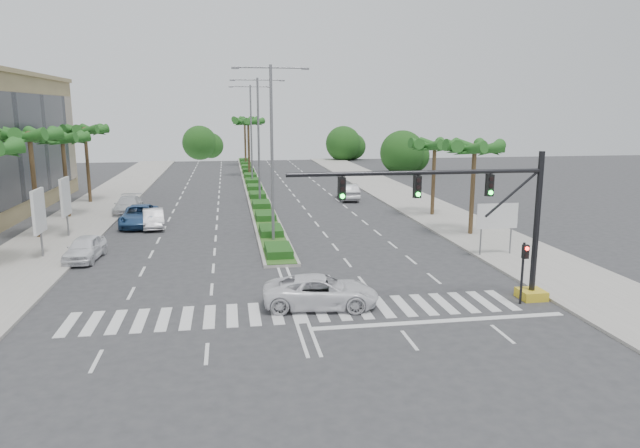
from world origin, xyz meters
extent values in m
plane|color=#333335|center=(0.00, 0.00, 0.00)|extent=(160.00, 160.00, 0.00)
cube|color=gray|center=(15.20, 20.00, 0.07)|extent=(6.00, 120.00, 0.15)
cube|color=gray|center=(-15.20, 20.00, 0.07)|extent=(6.00, 120.00, 0.15)
cube|color=gray|center=(0.00, 45.00, 0.10)|extent=(2.20, 75.00, 0.20)
cube|color=#335D1F|center=(0.00, 45.00, 0.22)|extent=(1.80, 75.00, 0.04)
cube|color=gold|center=(11.50, 0.00, 0.23)|extent=(1.20, 1.20, 0.45)
cylinder|color=black|center=(11.50, 0.00, 3.70)|extent=(0.28, 0.28, 7.00)
cylinder|color=black|center=(5.50, 0.00, 6.30)|extent=(12.00, 0.20, 0.20)
cylinder|color=black|center=(10.10, 0.00, 5.20)|extent=(2.53, 0.12, 2.15)
cube|color=black|center=(9.00, 0.00, 5.65)|extent=(0.32, 0.24, 1.00)
cylinder|color=#19E533|center=(9.00, -0.14, 5.33)|extent=(0.20, 0.06, 0.20)
cube|color=black|center=(5.50, 0.00, 5.65)|extent=(0.32, 0.24, 1.00)
cylinder|color=#19E533|center=(5.50, -0.14, 5.33)|extent=(0.20, 0.06, 0.20)
cube|color=black|center=(2.00, 0.00, 5.65)|extent=(0.32, 0.24, 1.00)
cylinder|color=#19E533|center=(2.00, -0.14, 5.33)|extent=(0.20, 0.06, 0.20)
cylinder|color=black|center=(10.60, -0.60, 1.50)|extent=(0.12, 0.12, 3.00)
cube|color=black|center=(10.60, -0.75, 2.60)|extent=(0.28, 0.22, 0.65)
cylinder|color=red|center=(10.60, -0.88, 2.78)|extent=(0.18, 0.05, 0.18)
cylinder|color=slate|center=(12.50, 8.00, 1.40)|extent=(0.10, 0.10, 2.80)
cylinder|color=slate|center=(14.50, 8.00, 1.40)|extent=(0.10, 0.10, 2.80)
cube|color=#0C6638|center=(13.50, 8.00, 2.60)|extent=(2.60, 0.08, 1.50)
cube|color=white|center=(13.50, 7.95, 2.60)|extent=(2.70, 0.02, 1.60)
cylinder|color=slate|center=(-14.50, 12.00, 1.40)|extent=(0.12, 0.12, 2.80)
cube|color=white|center=(-14.50, 12.00, 3.00)|extent=(0.18, 2.10, 2.70)
cube|color=#D8594C|center=(-14.50, 12.00, 3.00)|extent=(0.12, 2.00, 2.60)
cylinder|color=slate|center=(-14.50, 18.00, 1.40)|extent=(0.12, 0.12, 2.80)
cube|color=white|center=(-14.50, 18.00, 3.00)|extent=(0.18, 2.10, 2.70)
cube|color=#D8594C|center=(-14.50, 18.00, 3.00)|extent=(0.12, 2.00, 2.60)
cone|color=#1F561B|center=(-15.40, 10.00, 6.80)|extent=(0.90, 3.62, 1.50)
cone|color=#1F561B|center=(-15.81, 10.86, 6.80)|extent=(3.39, 2.96, 1.50)
cylinder|color=brown|center=(-16.50, 18.00, 3.70)|extent=(0.32, 0.32, 7.40)
sphere|color=brown|center=(-16.50, 18.00, 7.30)|extent=(0.70, 0.70, 0.70)
cone|color=#1F561B|center=(-15.40, 18.00, 7.20)|extent=(0.90, 3.62, 1.50)
cone|color=#1F561B|center=(-15.81, 18.86, 7.20)|extent=(3.39, 2.96, 1.50)
cone|color=#1F561B|center=(-16.74, 19.07, 7.20)|extent=(3.73, 1.68, 1.50)
cone|color=#1F561B|center=(-17.49, 18.48, 7.20)|extent=(2.38, 3.65, 1.50)
cone|color=#1F561B|center=(-17.49, 17.52, 7.20)|extent=(2.38, 3.65, 1.50)
cone|color=#1F561B|center=(-16.74, 16.93, 7.20)|extent=(3.73, 1.68, 1.50)
cone|color=#1F561B|center=(-15.81, 17.14, 7.20)|extent=(3.39, 2.96, 1.50)
cylinder|color=brown|center=(-16.50, 26.00, 3.40)|extent=(0.32, 0.32, 6.80)
sphere|color=brown|center=(-16.50, 26.00, 6.70)|extent=(0.70, 0.70, 0.70)
cone|color=#1F561B|center=(-15.40, 26.00, 6.60)|extent=(0.90, 3.62, 1.50)
cone|color=#1F561B|center=(-15.81, 26.86, 6.60)|extent=(3.39, 2.96, 1.50)
cone|color=#1F561B|center=(-16.74, 27.07, 6.60)|extent=(3.73, 1.68, 1.50)
cone|color=#1F561B|center=(-17.49, 26.48, 6.60)|extent=(2.38, 3.65, 1.50)
cone|color=#1F561B|center=(-17.49, 25.52, 6.60)|extent=(2.38, 3.65, 1.50)
cone|color=#1F561B|center=(-16.74, 24.93, 6.60)|extent=(3.73, 1.68, 1.50)
cone|color=#1F561B|center=(-15.81, 25.14, 6.60)|extent=(3.39, 2.96, 1.50)
cylinder|color=brown|center=(-16.50, 34.00, 3.60)|extent=(0.32, 0.32, 7.20)
sphere|color=brown|center=(-16.50, 34.00, 7.10)|extent=(0.70, 0.70, 0.70)
cone|color=#1F561B|center=(-15.40, 34.00, 7.00)|extent=(0.90, 3.62, 1.50)
cone|color=#1F561B|center=(-15.81, 34.86, 7.00)|extent=(3.39, 2.96, 1.50)
cone|color=#1F561B|center=(-16.74, 35.07, 7.00)|extent=(3.73, 1.68, 1.50)
cone|color=#1F561B|center=(-17.49, 34.48, 7.00)|extent=(2.38, 3.65, 1.50)
cone|color=#1F561B|center=(-17.49, 33.52, 7.00)|extent=(2.38, 3.65, 1.50)
cone|color=#1F561B|center=(-16.74, 32.93, 7.00)|extent=(3.73, 1.68, 1.50)
cone|color=#1F561B|center=(-15.81, 33.14, 7.00)|extent=(3.39, 2.96, 1.50)
cylinder|color=brown|center=(14.50, 14.00, 3.25)|extent=(0.32, 0.32, 6.50)
sphere|color=brown|center=(14.50, 14.00, 6.40)|extent=(0.70, 0.70, 0.70)
cone|color=#1F561B|center=(15.60, 14.00, 6.30)|extent=(0.90, 3.62, 1.50)
cone|color=#1F561B|center=(15.19, 14.86, 6.30)|extent=(3.39, 2.96, 1.50)
cone|color=#1F561B|center=(14.26, 15.07, 6.30)|extent=(3.73, 1.68, 1.50)
cone|color=#1F561B|center=(13.51, 14.48, 6.30)|extent=(2.38, 3.65, 1.50)
cone|color=#1F561B|center=(13.51, 13.52, 6.30)|extent=(2.38, 3.65, 1.50)
cone|color=#1F561B|center=(14.26, 12.93, 6.30)|extent=(3.73, 1.68, 1.50)
cone|color=#1F561B|center=(15.19, 13.14, 6.30)|extent=(3.39, 2.96, 1.50)
cylinder|color=brown|center=(14.50, 22.00, 3.10)|extent=(0.32, 0.32, 6.20)
sphere|color=brown|center=(14.50, 22.00, 6.10)|extent=(0.70, 0.70, 0.70)
cone|color=#1F561B|center=(15.60, 22.00, 6.00)|extent=(0.90, 3.62, 1.50)
cone|color=#1F561B|center=(15.19, 22.86, 6.00)|extent=(3.39, 2.96, 1.50)
cone|color=#1F561B|center=(14.26, 23.07, 6.00)|extent=(3.73, 1.68, 1.50)
cone|color=#1F561B|center=(13.51, 22.48, 6.00)|extent=(2.38, 3.65, 1.50)
cone|color=#1F561B|center=(13.51, 21.52, 6.00)|extent=(2.38, 3.65, 1.50)
cone|color=#1F561B|center=(14.26, 20.93, 6.00)|extent=(3.73, 1.68, 1.50)
cone|color=#1F561B|center=(15.19, 21.14, 6.00)|extent=(3.39, 2.96, 1.50)
cylinder|color=brown|center=(0.00, 55.00, 3.75)|extent=(0.32, 0.32, 7.50)
sphere|color=brown|center=(0.00, 55.00, 7.40)|extent=(0.70, 0.70, 0.70)
cone|color=#1F561B|center=(1.10, 55.00, 7.30)|extent=(0.90, 3.62, 1.50)
cone|color=#1F561B|center=(0.69, 55.86, 7.30)|extent=(3.39, 2.96, 1.50)
cone|color=#1F561B|center=(-0.24, 56.07, 7.30)|extent=(3.73, 1.68, 1.50)
cone|color=#1F561B|center=(-0.99, 55.48, 7.30)|extent=(2.38, 3.65, 1.50)
cone|color=#1F561B|center=(-0.99, 54.52, 7.30)|extent=(2.38, 3.65, 1.50)
cone|color=#1F561B|center=(-0.24, 53.93, 7.30)|extent=(3.73, 1.68, 1.50)
cone|color=#1F561B|center=(0.69, 54.14, 7.30)|extent=(3.39, 2.96, 1.50)
cylinder|color=brown|center=(0.00, 70.00, 3.75)|extent=(0.32, 0.32, 7.50)
sphere|color=brown|center=(0.00, 70.00, 7.40)|extent=(0.70, 0.70, 0.70)
cone|color=#1F561B|center=(1.10, 70.00, 7.30)|extent=(0.90, 3.62, 1.50)
cone|color=#1F561B|center=(0.69, 70.86, 7.30)|extent=(3.39, 2.96, 1.50)
cone|color=#1F561B|center=(-0.24, 71.07, 7.30)|extent=(3.73, 1.68, 1.50)
cone|color=#1F561B|center=(-0.99, 70.48, 7.30)|extent=(2.38, 3.65, 1.50)
cone|color=#1F561B|center=(-0.99, 69.52, 7.30)|extent=(2.38, 3.65, 1.50)
cone|color=#1F561B|center=(-0.24, 68.93, 7.30)|extent=(3.73, 1.68, 1.50)
cone|color=#1F561B|center=(0.69, 69.14, 7.30)|extent=(3.39, 2.96, 1.50)
cylinder|color=slate|center=(0.00, 14.00, 6.00)|extent=(0.20, 0.20, 12.00)
cylinder|color=slate|center=(-1.20, 14.00, 11.80)|extent=(2.40, 0.10, 0.10)
cylinder|color=slate|center=(1.20, 14.00, 11.80)|extent=(2.40, 0.10, 0.10)
cube|color=slate|center=(-2.30, 14.00, 11.75)|extent=(0.50, 0.25, 0.12)
cube|color=slate|center=(2.30, 14.00, 11.75)|extent=(0.50, 0.25, 0.12)
cylinder|color=slate|center=(0.00, 30.00, 6.00)|extent=(0.20, 0.20, 12.00)
cylinder|color=slate|center=(-1.20, 30.00, 11.80)|extent=(2.40, 0.10, 0.10)
cylinder|color=slate|center=(1.20, 30.00, 11.80)|extent=(2.40, 0.10, 0.10)
cube|color=slate|center=(-2.30, 30.00, 11.75)|extent=(0.50, 0.25, 0.12)
cube|color=slate|center=(2.30, 30.00, 11.75)|extent=(0.50, 0.25, 0.12)
cylinder|color=slate|center=(0.00, 46.00, 6.00)|extent=(0.20, 0.20, 12.00)
cylinder|color=slate|center=(-1.20, 46.00, 11.80)|extent=(2.40, 0.10, 0.10)
cylinder|color=slate|center=(1.20, 46.00, 11.80)|extent=(2.40, 0.10, 0.10)
cube|color=slate|center=(-2.30, 46.00, 11.75)|extent=(0.50, 0.25, 0.12)
cube|color=slate|center=(2.30, 46.00, 11.75)|extent=(0.50, 0.25, 0.12)
imported|color=white|center=(-11.80, 11.20, 0.75)|extent=(2.08, 4.50, 1.49)
imported|color=silver|center=(-8.85, 20.66, 0.73)|extent=(2.13, 4.59, 1.46)
imported|color=#2B5084|center=(-10.03, 21.61, 0.82)|extent=(2.86, 5.94, 1.63)
imported|color=silver|center=(-11.80, 27.23, 0.77)|extent=(2.22, 5.33, 1.54)
imported|color=white|center=(1.14, 0.51, 0.75)|extent=(5.65, 3.14, 1.49)
imported|color=#B3B2B7|center=(9.12, 32.04, 0.83)|extent=(1.98, 5.10, 1.65)
camera|label=1|loc=(-3.00, -24.64, 9.10)|focal=32.00mm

